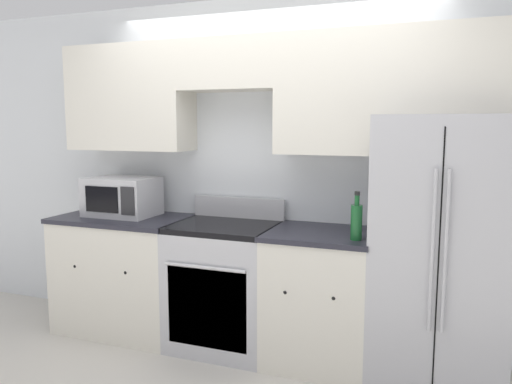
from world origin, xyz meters
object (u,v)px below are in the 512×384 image
(microwave, at_px, (122,196))
(bottle, at_px, (356,221))
(refrigerator, at_px, (439,250))
(oven_range, at_px, (225,285))

(microwave, relative_size, bottle, 1.73)
(bottle, bearing_deg, microwave, 173.98)
(refrigerator, relative_size, microwave, 3.20)
(oven_range, bearing_deg, bottle, -9.11)
(oven_range, xyz_separation_m, refrigerator, (1.48, 0.08, 0.39))
(refrigerator, bearing_deg, bottle, -154.48)
(refrigerator, relative_size, bottle, 5.54)
(microwave, distance_m, bottle, 1.91)
(refrigerator, xyz_separation_m, bottle, (-0.50, -0.24, 0.20))
(microwave, xyz_separation_m, bottle, (1.90, -0.20, -0.03))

